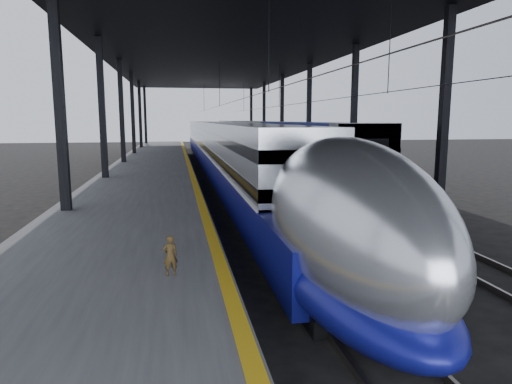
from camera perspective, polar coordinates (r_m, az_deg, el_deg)
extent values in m
plane|color=black|center=(13.75, -2.53, -9.54)|extent=(160.00, 160.00, 0.00)
cube|color=#4C4C4F|center=(33.21, -13.11, 2.10)|extent=(6.00, 80.00, 1.00)
cube|color=gold|center=(33.11, -8.29, 3.10)|extent=(0.30, 80.00, 0.01)
cube|color=slate|center=(33.34, -4.85, 1.61)|extent=(0.08, 80.00, 0.16)
cube|color=slate|center=(33.50, -2.40, 1.67)|extent=(0.08, 80.00, 0.16)
cube|color=slate|center=(34.15, 3.54, 1.80)|extent=(0.08, 80.00, 0.16)
cube|color=slate|center=(34.51, 5.86, 1.84)|extent=(0.08, 80.00, 0.16)
cube|color=black|center=(18.40, -23.25, 8.70)|extent=(0.35, 0.35, 9.00)
cube|color=black|center=(21.18, 22.42, 8.70)|extent=(0.35, 0.35, 9.00)
cube|color=black|center=(28.23, -18.65, 8.82)|extent=(0.35, 0.35, 9.00)
cube|color=black|center=(30.12, 12.12, 9.08)|extent=(0.35, 0.35, 9.00)
cube|color=black|center=(38.15, -16.43, 8.87)|extent=(0.35, 0.35, 9.00)
cube|color=black|center=(39.57, 6.62, 9.16)|extent=(0.35, 0.35, 9.00)
cube|color=black|center=(48.10, -15.12, 8.88)|extent=(0.35, 0.35, 9.00)
cube|color=black|center=(49.24, 3.26, 9.17)|extent=(0.35, 0.35, 9.00)
cube|color=black|center=(58.07, -14.27, 8.89)|extent=(0.35, 0.35, 9.00)
cube|color=black|center=(59.01, 1.01, 9.17)|extent=(0.35, 0.35, 9.00)
cube|color=black|center=(68.05, -13.66, 8.90)|extent=(0.35, 0.35, 9.00)
cube|color=black|center=(68.86, -0.60, 9.15)|extent=(0.35, 0.35, 9.00)
cube|color=black|center=(33.48, -3.96, 17.39)|extent=(18.00, 75.00, 0.45)
cylinder|color=slate|center=(33.15, -3.72, 10.97)|extent=(0.03, 74.00, 0.03)
cylinder|color=slate|center=(34.07, 4.83, 10.90)|extent=(0.03, 74.00, 0.03)
cube|color=silver|center=(41.21, -4.92, 6.01)|extent=(2.80, 57.00, 3.86)
cube|color=navy|center=(39.80, -4.70, 4.17)|extent=(2.88, 62.00, 1.50)
cube|color=silver|center=(41.23, -4.91, 5.41)|extent=(2.90, 57.00, 0.10)
cube|color=black|center=(41.16, -4.94, 7.56)|extent=(2.84, 57.00, 0.41)
cube|color=black|center=(41.21, -4.92, 6.01)|extent=(2.84, 57.00, 0.41)
ellipsoid|color=silver|center=(10.43, 10.92, -3.88)|extent=(2.80, 8.40, 3.86)
ellipsoid|color=navy|center=(10.73, 10.74, -9.67)|extent=(2.88, 8.40, 1.64)
ellipsoid|color=black|center=(7.96, 17.75, -2.49)|extent=(1.45, 2.20, 0.87)
cube|color=black|center=(11.00, 10.62, -13.45)|extent=(2.13, 2.60, 0.40)
cube|color=black|center=(31.97, -3.33, 1.52)|extent=(2.13, 2.60, 0.40)
cube|color=navy|center=(29.88, 6.91, 4.71)|extent=(3.01, 18.00, 4.09)
cube|color=gray|center=(22.01, 13.27, 3.00)|extent=(3.07, 1.20, 4.14)
cube|color=black|center=(21.37, 14.01, 5.26)|extent=(1.83, 0.06, 0.91)
cube|color=#AE170D|center=(21.50, 13.87, 1.54)|extent=(1.29, 0.06, 0.59)
cube|color=gray|center=(48.35, 0.33, 6.41)|extent=(3.01, 18.00, 4.09)
cube|color=gray|center=(67.11, -2.61, 7.14)|extent=(3.01, 18.00, 4.09)
cube|color=black|center=(24.49, 10.90, -0.99)|extent=(2.37, 2.40, 0.36)
cube|color=black|center=(45.54, 1.01, 3.76)|extent=(2.37, 2.40, 0.36)
imported|color=#4E391A|center=(10.20, -10.68, -7.82)|extent=(0.37, 0.29, 0.90)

